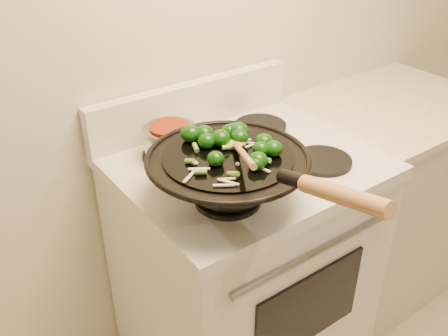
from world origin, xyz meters
TOP-DOWN VIEW (x-y plane):
  - stove at (-0.16, 1.17)m, footprint 0.78×0.67m
  - counter_unit at (0.61, 1.20)m, footprint 0.78×0.62m
  - wok at (-0.34, 1.01)m, footprint 0.43×0.71m
  - stirfry at (-0.31, 1.05)m, footprint 0.31×0.28m
  - wooden_spoon at (-0.33, 0.99)m, footprint 0.17×0.27m
  - saucepan at (-0.34, 1.32)m, footprint 0.16×0.26m

SIDE VIEW (x-z plane):
  - counter_unit at x=0.61m, z-range 0.00..0.91m
  - stove at x=-0.16m, z-range -0.07..1.01m
  - saucepan at x=-0.34m, z-range 0.93..1.03m
  - wok at x=-0.34m, z-range 0.87..1.14m
  - stirfry at x=-0.31m, z-range 1.06..1.11m
  - wooden_spoon at x=-0.33m, z-range 1.05..1.14m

